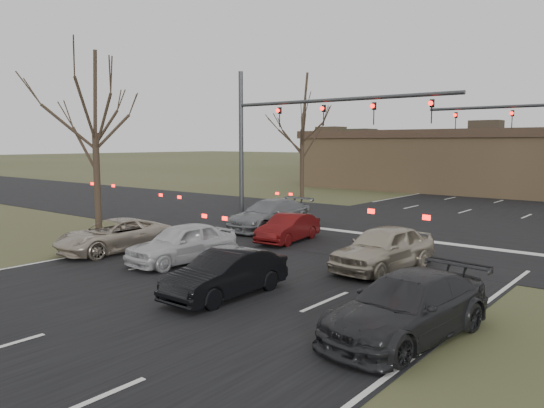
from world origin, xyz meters
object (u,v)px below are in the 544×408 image
Objects in this scene: car_black_hatch at (226,274)px; car_white_sedan at (182,243)px; car_silver_suv at (114,236)px; car_grey_ahead at (270,215)px; car_silver_ahead at (383,248)px; mast_arm_near at (289,125)px; car_red_ahead at (288,228)px; car_charcoal_sedan at (407,307)px.

car_white_sedan is at bearing 153.10° from car_black_hatch.
car_silver_suv is 0.90× the size of car_grey_ahead.
car_silver_ahead is at bearing 24.90° from car_silver_suv.
car_white_sedan reaches higher than car_black_hatch.
mast_arm_near is 6.42m from car_red_ahead.
car_charcoal_sedan reaches higher than car_black_hatch.
car_silver_suv is 1.17× the size of car_black_hatch.
car_black_hatch is 0.89× the size of car_silver_ahead.
mast_arm_near reaches higher than car_charcoal_sedan.
car_charcoal_sedan is (5.19, 0.22, 0.05)m from car_black_hatch.
mast_arm_near is at bearing 118.96° from car_black_hatch.
car_silver_suv is 12.83m from car_charcoal_sedan.
car_black_hatch is at bearing -103.28° from car_silver_ahead.
mast_arm_near is 3.37× the size of car_red_ahead.
car_red_ahead is 0.83× the size of car_silver_ahead.
car_silver_ahead reaches higher than car_red_ahead.
car_white_sedan is 6.93m from car_silver_ahead.
car_silver_ahead reaches higher than car_grey_ahead.
car_grey_ahead is at bearing 109.95° from car_white_sedan.
car_charcoal_sedan is (12.75, -1.43, 0.06)m from car_silver_suv.
car_white_sedan is 0.87× the size of car_charcoal_sedan.
car_black_hatch is at bearing -169.66° from car_charcoal_sedan.
car_silver_ahead is at bearing 70.30° from car_black_hatch.
car_charcoal_sedan is at bearing -46.98° from car_red_ahead.
car_red_ahead is (-8.74, 7.31, -0.09)m from car_charcoal_sedan.
car_black_hatch is at bearing -22.23° from car_white_sedan.
car_charcoal_sedan is at bearing -43.81° from mast_arm_near.
car_black_hatch is 5.20m from car_charcoal_sedan.
car_silver_suv is 7.74m from car_black_hatch.
mast_arm_near is at bearing 95.32° from car_grey_ahead.
mast_arm_near is 3.12× the size of car_black_hatch.
car_red_ahead is 5.85m from car_silver_ahead.
car_charcoal_sedan is at bearing 2.17° from car_black_hatch.
car_silver_ahead reaches higher than car_black_hatch.
car_red_ahead is (2.59, -1.97, -0.13)m from car_grey_ahead.
car_white_sedan is at bearing 9.11° from car_silver_suv.
car_black_hatch is (6.29, -11.24, -4.43)m from mast_arm_near.
car_white_sedan is 0.95× the size of car_silver_ahead.
car_red_ahead is (4.01, 5.88, -0.04)m from car_silver_suv.
car_white_sedan reaches higher than car_red_ahead.
car_red_ahead is at bearing 165.79° from car_silver_ahead.
car_silver_ahead is at bearing -27.41° from car_red_ahead.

